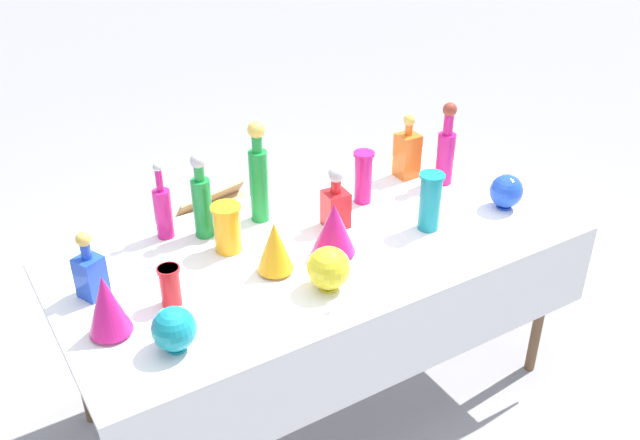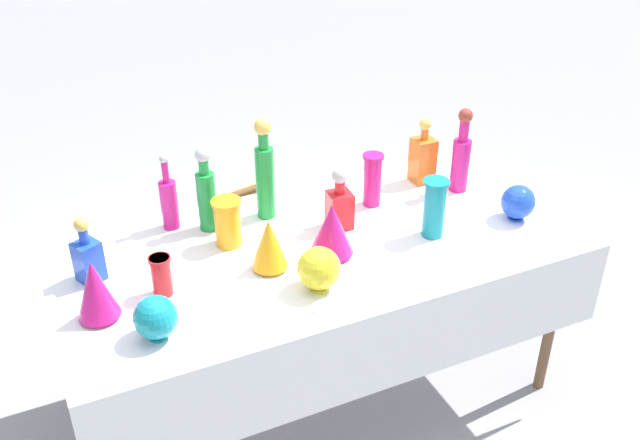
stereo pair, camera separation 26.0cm
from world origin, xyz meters
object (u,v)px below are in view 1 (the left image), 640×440
(round_bowl_0, at_px, (329,268))
(square_decanter_1, at_px, (336,202))
(tall_bottle_0, at_px, (202,200))
(fluted_vase_2, at_px, (275,246))
(slender_vase_0, at_px, (363,176))
(fluted_vase_1, at_px, (334,228))
(round_bowl_1, at_px, (506,191))
(tall_bottle_3, at_px, (163,210))
(slender_vase_3, at_px, (227,227))
(cardboard_box_behind_left, at_px, (221,232))
(slender_vase_2, at_px, (430,200))
(tall_bottle_2, at_px, (259,176))
(tall_bottle_1, at_px, (446,150))
(square_decanter_2, at_px, (407,152))
(square_decanter_0, at_px, (90,271))
(round_bowl_2, at_px, (174,329))
(fluted_vase_0, at_px, (107,305))
(slender_vase_1, at_px, (170,285))

(round_bowl_0, bearing_deg, square_decanter_1, 54.14)
(tall_bottle_0, xyz_separation_m, fluted_vase_2, (0.11, -0.35, -0.05))
(slender_vase_0, bearing_deg, fluted_vase_1, -139.42)
(round_bowl_0, xyz_separation_m, round_bowl_1, (0.90, 0.09, -0.01))
(square_decanter_1, relative_size, fluted_vase_2, 1.27)
(tall_bottle_3, height_order, round_bowl_0, tall_bottle_3)
(tall_bottle_3, distance_m, fluted_vase_2, 0.49)
(slender_vase_3, xyz_separation_m, cardboard_box_behind_left, (0.42, 1.09, -0.73))
(round_bowl_1, height_order, cardboard_box_behind_left, round_bowl_1)
(slender_vase_3, distance_m, fluted_vase_2, 0.23)
(round_bowl_1, bearing_deg, square_decanter_1, 159.99)
(slender_vase_2, relative_size, fluted_vase_2, 1.18)
(tall_bottle_2, distance_m, fluted_vase_2, 0.38)
(tall_bottle_3, relative_size, cardboard_box_behind_left, 0.56)
(fluted_vase_2, bearing_deg, tall_bottle_1, 12.73)
(square_decanter_2, xyz_separation_m, cardboard_box_behind_left, (-0.49, 0.95, -0.75))
(square_decanter_2, bearing_deg, square_decanter_1, -158.49)
(tall_bottle_3, distance_m, slender_vase_0, 0.80)
(round_bowl_1, bearing_deg, fluted_vase_1, 174.24)
(square_decanter_0, relative_size, slender_vase_3, 1.33)
(slender_vase_0, distance_m, round_bowl_0, 0.62)
(round_bowl_2, bearing_deg, tall_bottle_2, 43.90)
(tall_bottle_3, bearing_deg, square_decanter_1, -24.64)
(slender_vase_2, distance_m, slender_vase_3, 0.77)
(cardboard_box_behind_left, bearing_deg, slender_vase_0, -79.09)
(tall_bottle_0, bearing_deg, tall_bottle_2, -1.38)
(fluted_vase_1, relative_size, round_bowl_2, 1.42)
(slender_vase_0, xyz_separation_m, round_bowl_2, (-0.99, -0.45, -0.04))
(tall_bottle_3, height_order, round_bowl_2, tall_bottle_3)
(tall_bottle_3, relative_size, fluted_vase_1, 1.50)
(tall_bottle_1, bearing_deg, fluted_vase_1, -162.41)
(fluted_vase_0, distance_m, fluted_vase_2, 0.59)
(slender_vase_1, xyz_separation_m, round_bowl_2, (-0.07, -0.21, -0.00))
(fluted_vase_2, bearing_deg, square_decanter_1, 23.59)
(round_bowl_1, bearing_deg, round_bowl_0, -174.11)
(tall_bottle_2, relative_size, round_bowl_1, 2.91)
(slender_vase_0, bearing_deg, tall_bottle_3, 167.94)
(fluted_vase_1, height_order, round_bowl_2, fluted_vase_1)
(slender_vase_0, bearing_deg, square_decanter_1, -152.61)
(fluted_vase_1, height_order, cardboard_box_behind_left, fluted_vase_1)
(tall_bottle_0, relative_size, fluted_vase_0, 1.59)
(fluted_vase_2, bearing_deg, slender_vase_2, -4.61)
(square_decanter_0, bearing_deg, tall_bottle_3, 33.54)
(tall_bottle_1, relative_size, tall_bottle_3, 1.18)
(slender_vase_0, height_order, cardboard_box_behind_left, slender_vase_0)
(round_bowl_2, bearing_deg, tall_bottle_1, 16.61)
(square_decanter_0, height_order, fluted_vase_2, square_decanter_0)
(fluted_vase_0, relative_size, round_bowl_2, 1.47)
(square_decanter_2, height_order, round_bowl_0, square_decanter_2)
(tall_bottle_3, bearing_deg, tall_bottle_1, -10.11)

